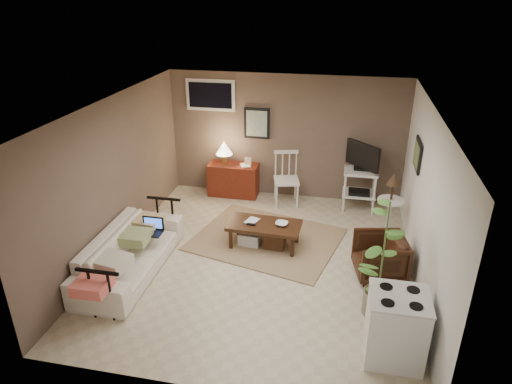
% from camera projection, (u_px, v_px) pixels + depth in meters
% --- Properties ---
extents(floor, '(5.00, 5.00, 0.00)m').
position_uv_depth(floor, '(260.00, 261.00, 6.99)').
color(floor, '#C1B293').
rests_on(floor, ground).
extents(art_back, '(0.50, 0.03, 0.60)m').
position_uv_depth(art_back, '(257.00, 123.00, 8.70)').
color(art_back, black).
extents(art_right, '(0.03, 0.60, 0.45)m').
position_uv_depth(art_right, '(418.00, 155.00, 6.89)').
color(art_right, black).
extents(window, '(0.96, 0.03, 0.60)m').
position_uv_depth(window, '(211.00, 95.00, 8.66)').
color(window, silver).
extents(rug, '(2.63, 2.30, 0.02)m').
position_uv_depth(rug, '(266.00, 239.00, 7.57)').
color(rug, '#998059').
rests_on(rug, floor).
extents(coffee_table, '(1.17, 0.65, 0.43)m').
position_uv_depth(coffee_table, '(264.00, 233.00, 7.29)').
color(coffee_table, '#38180F').
rests_on(coffee_table, floor).
extents(sofa, '(0.63, 2.15, 0.84)m').
position_uv_depth(sofa, '(129.00, 246.00, 6.58)').
color(sofa, silver).
rests_on(sofa, floor).
extents(sofa_pillows, '(0.41, 2.05, 0.14)m').
position_uv_depth(sofa_pillows, '(124.00, 250.00, 6.31)').
color(sofa_pillows, beige).
rests_on(sofa_pillows, sofa).
extents(sofa_end_rails, '(0.58, 2.15, 0.72)m').
position_uv_depth(sofa_end_rails, '(138.00, 251.00, 6.58)').
color(sofa_end_rails, black).
rests_on(sofa_end_rails, floor).
extents(laptop, '(0.33, 0.24, 0.23)m').
position_uv_depth(laptop, '(152.00, 228.00, 6.82)').
color(laptop, black).
rests_on(laptop, sofa).
extents(red_console, '(0.97, 0.43, 1.13)m').
position_uv_depth(red_console, '(233.00, 177.00, 9.05)').
color(red_console, maroon).
rests_on(red_console, floor).
extents(spindle_chair, '(0.55, 0.55, 1.02)m').
position_uv_depth(spindle_chair, '(286.00, 180.00, 8.65)').
color(spindle_chair, silver).
rests_on(spindle_chair, floor).
extents(tv_stand, '(0.61, 0.58, 1.29)m').
position_uv_depth(tv_stand, '(361.00, 175.00, 8.36)').
color(tv_stand, silver).
rests_on(tv_stand, floor).
extents(side_table, '(0.43, 0.43, 1.14)m').
position_uv_depth(side_table, '(391.00, 199.00, 7.37)').
color(side_table, silver).
rests_on(side_table, floor).
extents(armchair, '(0.75, 0.79, 0.69)m').
position_uv_depth(armchair, '(380.00, 255.00, 6.50)').
color(armchair, black).
rests_on(armchair, floor).
extents(potted_plant, '(0.40, 0.40, 1.61)m').
position_uv_depth(potted_plant, '(383.00, 256.00, 5.54)').
color(potted_plant, gray).
rests_on(potted_plant, floor).
extents(stove, '(0.64, 0.60, 0.84)m').
position_uv_depth(stove, '(396.00, 327.00, 5.03)').
color(stove, white).
rests_on(stove, floor).
extents(bowl, '(0.20, 0.07, 0.20)m').
position_uv_depth(bowl, '(282.00, 220.00, 7.14)').
color(bowl, '#38180F').
rests_on(bowl, coffee_table).
extents(book_table, '(0.17, 0.07, 0.24)m').
position_uv_depth(book_table, '(247.00, 213.00, 7.28)').
color(book_table, '#38180F').
rests_on(book_table, coffee_table).
extents(book_console, '(0.17, 0.09, 0.24)m').
position_uv_depth(book_console, '(241.00, 161.00, 8.80)').
color(book_console, '#38180F').
rests_on(book_console, red_console).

